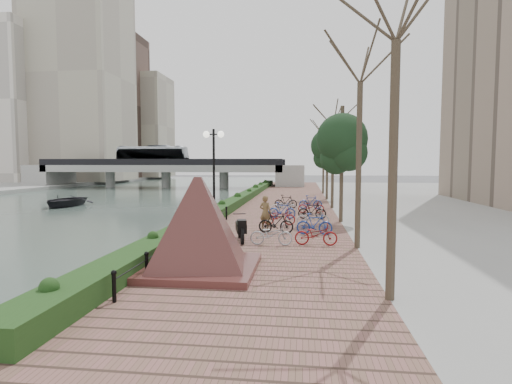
% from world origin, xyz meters
% --- Properties ---
extents(ground, '(220.00, 220.00, 0.00)m').
position_xyz_m(ground, '(0.00, 0.00, 0.00)').
color(ground, '#59595B').
rests_on(ground, ground).
extents(river_water, '(30.00, 130.00, 0.02)m').
position_xyz_m(river_water, '(-15.00, 25.00, 0.01)').
color(river_water, '#4B5E53').
rests_on(river_water, ground).
extents(promenade, '(8.00, 75.00, 0.50)m').
position_xyz_m(promenade, '(4.00, 17.50, 0.25)').
color(promenade, brown).
rests_on(promenade, ground).
extents(inland_pavement, '(24.00, 75.00, 0.50)m').
position_xyz_m(inland_pavement, '(20.00, 17.50, 0.25)').
color(inland_pavement, gray).
rests_on(inland_pavement, ground).
extents(hedge, '(1.10, 56.00, 0.60)m').
position_xyz_m(hedge, '(0.60, 20.00, 0.80)').
color(hedge, '#1B3613').
rests_on(hedge, promenade).
extents(chain_fence, '(0.10, 14.10, 0.70)m').
position_xyz_m(chain_fence, '(1.40, 2.00, 0.85)').
color(chain_fence, black).
rests_on(chain_fence, promenade).
extents(granite_monument, '(5.53, 5.53, 2.91)m').
position_xyz_m(granite_monument, '(2.67, -1.99, 1.97)').
color(granite_monument, '#49261F').
rests_on(granite_monument, promenade).
extents(lamppost, '(1.02, 0.32, 4.93)m').
position_xyz_m(lamppost, '(1.63, 4.78, 4.05)').
color(lamppost, black).
rests_on(lamppost, promenade).
extents(motorcycle, '(0.97, 1.88, 1.12)m').
position_xyz_m(motorcycle, '(3.24, 2.78, 1.06)').
color(motorcycle, black).
rests_on(motorcycle, promenade).
extents(pedestrian, '(0.73, 0.61, 1.71)m').
position_xyz_m(pedestrian, '(4.00, 5.80, 1.36)').
color(pedestrian, brown).
rests_on(pedestrian, promenade).
extents(bicycle_parking, '(2.40, 14.69, 1.00)m').
position_xyz_m(bicycle_parking, '(5.50, 8.56, 0.97)').
color(bicycle_parking, '#A6A7AB').
rests_on(bicycle_parking, promenade).
extents(street_trees, '(3.20, 37.12, 6.80)m').
position_xyz_m(street_trees, '(8.00, 12.68, 3.69)').
color(street_trees, '#372D20').
rests_on(street_trees, promenade).
extents(bridge, '(36.00, 10.77, 6.50)m').
position_xyz_m(bridge, '(-15.42, 45.00, 3.37)').
color(bridge, '#969591').
rests_on(bridge, ground).
extents(boat, '(3.61, 4.98, 1.02)m').
position_xyz_m(boat, '(-14.89, 18.62, 0.53)').
color(boat, black).
rests_on(boat, river_water).
extents(far_buildings, '(35.00, 38.00, 38.00)m').
position_xyz_m(far_buildings, '(-41.66, 65.91, 16.12)').
color(far_buildings, '#A49D89').
rests_on(far_buildings, far_bank).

